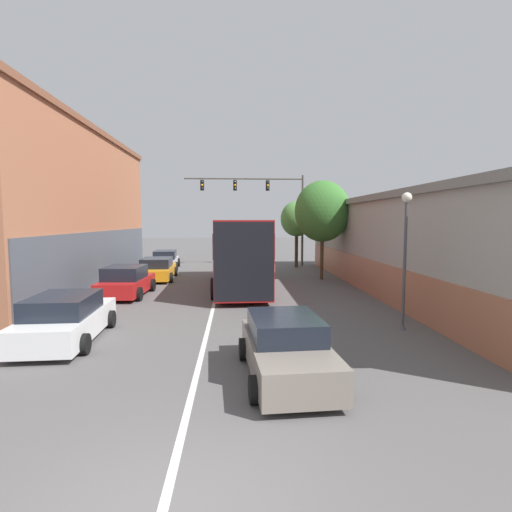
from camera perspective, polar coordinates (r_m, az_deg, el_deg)
lane_center_line at (r=20.31m, az=-5.57°, el=-5.11°), size 0.14×43.16×0.01m
building_left_brick at (r=25.00m, az=-28.07°, el=6.36°), size 6.53×19.12×8.59m
building_right_storefront at (r=22.90m, az=26.98°, el=1.91°), size 10.18×25.36×4.83m
bus at (r=21.27m, az=-2.37°, el=0.85°), size 3.04×10.38×3.61m
hatchback_foreground at (r=9.46m, az=4.33°, el=-13.03°), size 2.18×4.15×1.37m
parked_car_left_near at (r=25.11m, az=-13.92°, el=-1.84°), size 2.27×4.60×1.33m
parked_car_left_mid at (r=30.48m, az=-12.82°, el=-0.57°), size 2.21×4.48×1.38m
parked_car_left_far at (r=20.00m, az=-18.08°, el=-3.53°), size 2.18×4.14×1.45m
parked_car_left_distant at (r=13.29m, az=-25.52°, el=-8.12°), size 2.23×4.52×1.42m
traffic_signal_gantry at (r=31.67m, az=1.20°, el=8.26°), size 9.38×0.36×7.15m
street_lamp at (r=13.83m, az=20.53°, el=0.99°), size 0.33×0.33×4.49m
street_tree_near at (r=24.53m, az=9.47°, el=6.31°), size 3.35×3.01×6.00m
street_tree_far at (r=30.83m, az=5.83°, el=5.26°), size 2.46×2.22×5.08m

